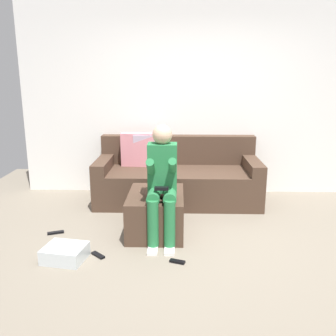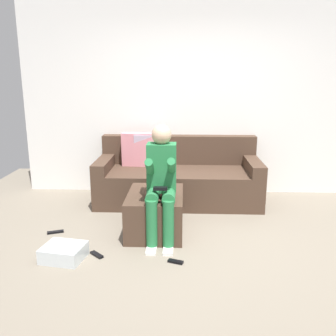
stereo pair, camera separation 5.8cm
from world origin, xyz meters
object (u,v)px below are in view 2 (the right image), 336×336
ottoman (155,213)px  remote_by_storage_bin (97,255)px  person_seated (161,179)px  remote_under_side_table (55,232)px  remote_near_ottoman (176,262)px  couch_sectional (177,178)px  storage_bin (64,252)px

ottoman → remote_by_storage_bin: 0.83m
ottoman → person_seated: bearing=-68.7°
remote_under_side_table → remote_near_ottoman: bearing=-45.5°
ottoman → person_seated: 0.49m
person_seated → remote_near_ottoman: size_ratio=8.36×
couch_sectional → remote_near_ottoman: 1.82m
couch_sectional → ottoman: size_ratio=2.67×
remote_near_ottoman → remote_by_storage_bin: same height
person_seated → remote_near_ottoman: person_seated is taller
storage_bin → remote_by_storage_bin: storage_bin is taller
couch_sectional → person_seated: 1.33m
person_seated → remote_under_side_table: bearing=175.2°
couch_sectional → ottoman: 1.11m
couch_sectional → storage_bin: couch_sectional is taller
couch_sectional → storage_bin: 2.06m
person_seated → remote_by_storage_bin: person_seated is taller
storage_bin → remote_near_ottoman: (1.06, -0.03, -0.06)m
remote_near_ottoman → remote_by_storage_bin: size_ratio=0.88×
ottoman → remote_by_storage_bin: size_ratio=4.97×
ottoman → person_seated: size_ratio=0.68×
couch_sectional → remote_under_side_table: couch_sectional is taller
couch_sectional → person_seated: (-0.14, -1.28, 0.34)m
remote_near_ottoman → remote_under_side_table: bearing=175.3°
remote_under_side_table → ottoman: bearing=-15.9°
couch_sectional → person_seated: bearing=-96.1°
remote_near_ottoman → remote_by_storage_bin: 0.77m
storage_bin → remote_under_side_table: (-0.29, 0.59, -0.06)m
remote_by_storage_bin → couch_sectional: bearing=109.7°
couch_sectional → ottoman: (-0.22, -1.08, -0.10)m
person_seated → remote_near_ottoman: bearing=-72.4°
couch_sectional → storage_bin: (-1.04, -1.77, -0.25)m
ottoman → remote_by_storage_bin: ottoman is taller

